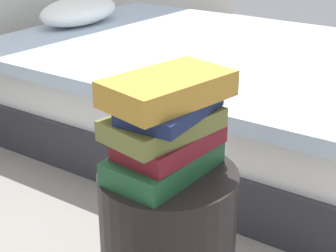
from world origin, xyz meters
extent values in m
cube|color=#2D2D33|center=(1.23, 0.78, 0.11)|extent=(1.65, 2.11, 0.22)
cube|color=white|center=(1.23, 0.78, 0.31)|extent=(1.58, 2.03, 0.18)
cube|color=silver|center=(1.23, 0.78, 0.43)|extent=(1.68, 2.07, 0.06)
ellipsoid|color=white|center=(1.17, 1.58, 0.54)|extent=(0.58, 0.32, 0.16)
cube|color=#1E512D|center=(-0.01, 0.01, 0.55)|extent=(0.29, 0.17, 0.06)
cube|color=maroon|center=(0.01, 0.00, 0.60)|extent=(0.26, 0.16, 0.05)
cube|color=olive|center=(-0.01, 0.01, 0.65)|extent=(0.29, 0.19, 0.05)
cube|color=#19234C|center=(0.00, -0.01, 0.69)|extent=(0.26, 0.18, 0.03)
cube|color=#B7842D|center=(0.00, 0.00, 0.73)|extent=(0.31, 0.21, 0.06)
camera|label=1|loc=(-0.87, -0.69, 1.12)|focal=55.29mm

